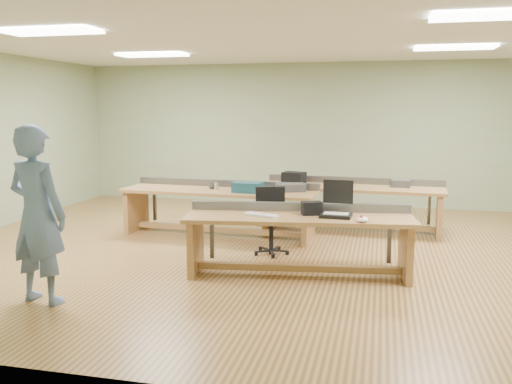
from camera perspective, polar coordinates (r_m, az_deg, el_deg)
floor at (r=7.94m, az=2.05°, el=-6.17°), size 10.00×10.00×0.00m
ceiling at (r=7.73m, az=2.17°, el=15.86°), size 10.00×10.00×0.00m
wall_back at (r=11.63m, az=5.91°, el=6.05°), size 10.00×0.04×3.00m
wall_front at (r=3.86m, az=-9.34°, el=0.48°), size 10.00×0.04×3.00m
fluor_panels at (r=7.72m, az=2.17°, el=15.64°), size 6.20×3.50×0.03m
workbench_front at (r=6.70m, az=4.53°, el=-4.13°), size 2.85×1.09×0.86m
workbench_mid at (r=8.81m, az=-3.88°, el=-0.94°), size 3.21×1.01×0.86m
workbench_back at (r=9.31m, az=10.01°, el=-0.54°), size 3.09×1.01×0.86m
person at (r=6.11m, az=-22.01°, el=-2.25°), size 0.76×0.57×1.89m
laptop_base at (r=6.61m, az=8.43°, el=-2.45°), size 0.38×0.32×0.04m
laptop_screen at (r=6.71m, az=8.64°, el=0.04°), size 0.37×0.04×0.29m
keyboard at (r=6.62m, az=0.54°, el=-2.42°), size 0.45×0.27×0.02m
trackball_mouse at (r=6.37m, az=11.16°, el=-2.84°), size 0.15×0.17×0.06m
camera_bag at (r=6.71m, az=5.88°, el=-1.71°), size 0.28×0.23×0.16m
task_chair at (r=7.72m, az=1.59°, el=-3.98°), size 0.63×0.63×0.94m
parts_bin_teal at (r=8.50m, az=-0.84°, el=0.53°), size 0.47×0.36×0.16m
parts_bin_grey at (r=8.59m, az=3.66°, el=0.49°), size 0.51×0.42×0.12m
mug at (r=8.86m, az=-4.65°, el=0.65°), size 0.13×0.13×0.10m
drinks_can at (r=8.77m, az=-4.20°, el=0.62°), size 0.07×0.07×0.11m
storage_box_back at (r=9.38m, az=4.02°, el=1.46°), size 0.42×0.35×0.21m
tray_back at (r=9.34m, az=14.99°, el=0.87°), size 0.30×0.22×0.12m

